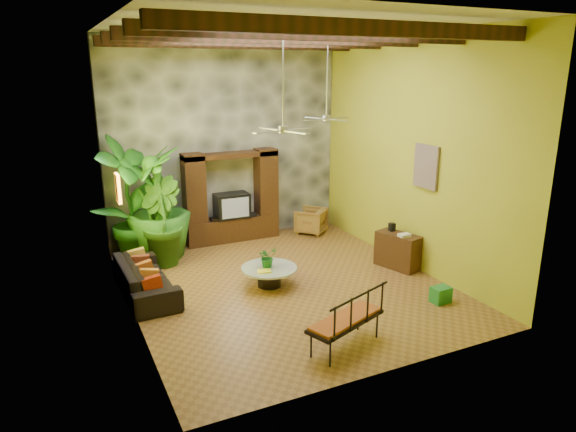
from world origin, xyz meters
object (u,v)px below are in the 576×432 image
wicker_armchair (311,221)px  tall_plant_b (160,221)px  sofa (145,278)px  green_bin (441,295)px  tall_plant_c (157,203)px  iron_bench (348,318)px  ceiling_fan_back (327,109)px  ceiling_fan_front (283,118)px  tall_plant_a (129,200)px  entertainment_center (232,204)px  side_console (398,251)px  coffee_table (269,274)px

wicker_armchair → tall_plant_b: 4.16m
sofa → tall_plant_b: bearing=-25.5°
wicker_armchair → green_bin: wicker_armchair is taller
sofa → tall_plant_c: size_ratio=0.87×
iron_bench → ceiling_fan_back: bearing=45.2°
ceiling_fan_front → tall_plant_c: ceiling_fan_front is taller
ceiling_fan_front → green_bin: (2.50, -1.63, -3.25)m
sofa → green_bin: sofa is taller
ceiling_fan_front → tall_plant_a: 4.37m
entertainment_center → tall_plant_b: bearing=-155.9°
iron_bench → side_console: size_ratio=1.53×
tall_plant_b → coffee_table: bearing=-52.7°
green_bin → tall_plant_a: bearing=135.6°
ceiling_fan_front → iron_bench: ceiling_fan_front is taller
tall_plant_a → side_console: tall_plant_a is taller
wicker_armchair → side_console: (0.56, -3.02, 0.05)m
entertainment_center → wicker_armchair: (2.09, -0.35, -0.63)m
ceiling_fan_front → side_console: size_ratio=1.92×
ceiling_fan_back → side_console: 3.50m
ceiling_fan_front → tall_plant_b: bearing=123.9°
wicker_armchair → green_bin: bearing=50.9°
ceiling_fan_front → side_console: ceiling_fan_front is taller
entertainment_center → ceiling_fan_front: size_ratio=1.29×
entertainment_center → ceiling_fan_front: bearing=-93.2°
tall_plant_a → iron_bench: 6.01m
sofa → coffee_table: 2.43m
entertainment_center → ceiling_fan_back: size_ratio=1.29×
tall_plant_c → tall_plant_b: bearing=-96.0°
tall_plant_b → coffee_table: size_ratio=1.76×
green_bin → iron_bench: bearing=-164.5°
ceiling_fan_back → tall_plant_c: bearing=157.4°
iron_bench → side_console: 3.77m
iron_bench → coffee_table: bearing=72.2°
ceiling_fan_back → side_console: ceiling_fan_back is taller
tall_plant_b → iron_bench: bearing=-70.1°
tall_plant_a → side_console: (5.20, -2.96, -1.05)m
side_console → tall_plant_b: bearing=134.5°
coffee_table → ceiling_fan_front: bearing=-76.4°
sofa → tall_plant_a: bearing=-4.8°
sofa → iron_bench: (2.47, -3.45, 0.21)m
coffee_table → green_bin: (2.61, -2.09, -0.10)m
tall_plant_a → iron_bench: tall_plant_a is taller
ceiling_fan_front → green_bin: 4.42m
tall_plant_b → tall_plant_c: 0.53m
entertainment_center → ceiling_fan_back: bearing=-50.4°
tall_plant_c → iron_bench: (1.75, -5.40, -0.76)m
ceiling_fan_back → green_bin: size_ratio=5.33×
tall_plant_b → green_bin: size_ratio=5.69×
entertainment_center → tall_plant_a: 2.62m
tall_plant_c → iron_bench: 5.73m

